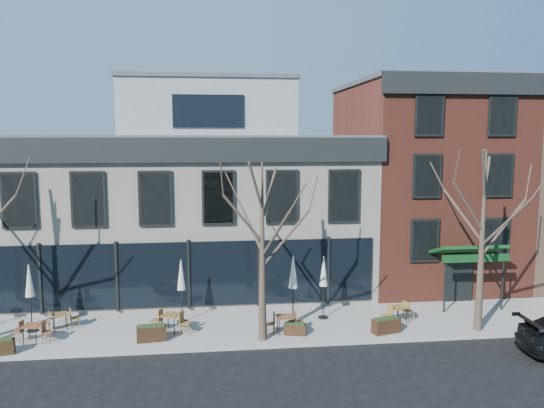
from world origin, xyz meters
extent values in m
plane|color=black|center=(0.00, 0.00, 0.00)|extent=(120.00, 120.00, 0.00)
cube|color=gray|center=(3.25, -2.15, 0.07)|extent=(33.50, 4.70, 0.15)
cube|color=silver|center=(0.00, 5.00, 4.00)|extent=(18.00, 10.00, 8.00)
cube|color=#47474C|center=(0.00, 5.00, 8.05)|extent=(18.30, 10.30, 0.30)
cube|color=black|center=(0.00, -0.12, 7.55)|extent=(18.30, 0.25, 1.10)
cube|color=black|center=(-9.12, 5.00, 7.55)|extent=(0.25, 10.30, 1.10)
cube|color=black|center=(0.00, -0.06, 1.90)|extent=(17.20, 0.12, 3.00)
cube|color=black|center=(-9.06, 4.00, 1.90)|extent=(0.12, 7.50, 3.00)
cube|color=gray|center=(1.00, 6.00, 9.60)|extent=(9.00, 6.50, 3.00)
cube|color=brown|center=(13.00, 5.00, 5.50)|extent=(8.00, 10.00, 11.00)
cube|color=#47474C|center=(13.00, 5.00, 11.05)|extent=(8.20, 10.20, 0.25)
cube|color=black|center=(13.00, -0.12, 10.60)|extent=(8.20, 0.25, 1.00)
cube|color=#0C3814|center=(13.00, -0.85, 2.90)|extent=(3.20, 1.66, 0.67)
cube|color=black|center=(13.00, -0.05, 1.25)|extent=(1.40, 0.10, 2.50)
cone|color=#382B21|center=(3.00, -3.90, 3.67)|extent=(0.34, 0.34, 7.04)
cylinder|color=#382B21|center=(3.95, -3.73, 4.18)|extent=(2.00, 0.46, 2.21)
cylinder|color=#382B21|center=(2.60, -3.04, 4.59)|extent=(0.93, 1.84, 1.91)
cylinder|color=#382B21|center=(2.25, -4.17, 5.04)|extent=(1.61, 0.68, 1.97)
cylinder|color=#382B21|center=(3.40, -4.76, 4.51)|extent=(0.93, 1.83, 2.03)
cone|color=#382B21|center=(12.00, -3.90, 3.89)|extent=(0.34, 0.34, 7.48)
cylinder|color=#382B21|center=(13.01, -3.72, 4.43)|extent=(2.12, 0.48, 2.35)
cylinder|color=#382B21|center=(11.57, -2.99, 4.86)|extent=(0.98, 1.94, 2.03)
cylinder|color=#382B21|center=(11.20, -4.19, 5.35)|extent=(1.71, 0.71, 2.09)
cylinder|color=#382B21|center=(12.42, -4.81, 4.78)|extent=(0.98, 1.94, 2.16)
cube|color=brown|center=(-5.94, -3.12, 0.83)|extent=(0.75, 0.75, 0.04)
cylinder|color=black|center=(-6.24, -3.33, 0.49)|extent=(0.04, 0.04, 0.67)
cylinder|color=black|center=(-5.72, -3.42, 0.49)|extent=(0.04, 0.04, 0.67)
cylinder|color=black|center=(-6.16, -2.82, 0.49)|extent=(0.04, 0.04, 0.67)
cylinder|color=black|center=(-5.64, -2.90, 0.49)|extent=(0.04, 0.04, 0.67)
cube|color=brown|center=(-5.26, -1.79, 0.80)|extent=(0.81, 0.81, 0.04)
cylinder|color=black|center=(-5.40, -2.12, 0.47)|extent=(0.04, 0.04, 0.64)
cylinder|color=black|center=(-4.94, -1.93, 0.47)|extent=(0.04, 0.04, 0.64)
cylinder|color=black|center=(-5.59, -1.65, 0.47)|extent=(0.04, 0.04, 0.64)
cylinder|color=black|center=(-5.12, -1.47, 0.47)|extent=(0.04, 0.04, 0.64)
cube|color=brown|center=(-0.65, -2.65, 0.88)|extent=(0.91, 0.91, 0.04)
cylinder|color=black|center=(-1.01, -2.80, 0.51)|extent=(0.04, 0.04, 0.72)
cylinder|color=black|center=(-0.50, -3.01, 0.51)|extent=(0.04, 0.04, 0.72)
cylinder|color=black|center=(-0.80, -2.28, 0.51)|extent=(0.04, 0.04, 0.72)
cylinder|color=black|center=(-0.28, -2.50, 0.51)|extent=(0.04, 0.04, 0.72)
cube|color=brown|center=(3.98, -3.27, 0.83)|extent=(0.67, 0.67, 0.04)
cylinder|color=black|center=(3.72, -3.54, 0.49)|extent=(0.04, 0.04, 0.67)
cylinder|color=black|center=(4.25, -3.53, 0.49)|extent=(0.04, 0.04, 0.67)
cylinder|color=black|center=(3.71, -3.02, 0.49)|extent=(0.04, 0.04, 0.67)
cylinder|color=black|center=(4.24, -3.01, 0.49)|extent=(0.04, 0.04, 0.67)
cube|color=brown|center=(9.00, -2.66, 0.84)|extent=(0.86, 0.86, 0.04)
cylinder|color=black|center=(8.85, -3.01, 0.49)|extent=(0.04, 0.04, 0.68)
cylinder|color=black|center=(9.34, -2.81, 0.49)|extent=(0.04, 0.04, 0.68)
cylinder|color=black|center=(8.66, -2.52, 0.49)|extent=(0.04, 0.04, 0.68)
cylinder|color=black|center=(9.15, -2.32, 0.49)|extent=(0.04, 0.04, 0.68)
cylinder|color=black|center=(-6.36, -1.88, 0.18)|extent=(0.45, 0.45, 0.06)
cylinder|color=black|center=(-6.36, -1.88, 1.28)|extent=(0.05, 0.05, 2.26)
cone|color=#B7BDAF|center=(-6.36, -1.88, 2.31)|extent=(0.37, 0.37, 1.34)
cylinder|color=black|center=(-0.26, -1.49, 0.18)|extent=(0.44, 0.44, 0.06)
cylinder|color=black|center=(-0.26, -1.49, 1.25)|extent=(0.05, 0.05, 2.20)
cone|color=beige|center=(-0.26, -1.49, 2.25)|extent=(0.36, 0.36, 1.30)
cylinder|color=black|center=(4.50, -2.17, 0.18)|extent=(0.47, 0.47, 0.06)
cylinder|color=black|center=(4.50, -2.17, 1.33)|extent=(0.05, 0.05, 2.37)
cone|color=silver|center=(4.50, -2.17, 2.41)|extent=(0.39, 0.39, 1.40)
cylinder|color=black|center=(5.92, -1.70, 0.18)|extent=(0.45, 0.45, 0.06)
cylinder|color=black|center=(5.92, -1.70, 1.27)|extent=(0.05, 0.05, 2.24)
cone|color=silver|center=(5.92, -1.70, 2.28)|extent=(0.37, 0.37, 1.32)
cube|color=black|center=(-1.35, -3.50, 0.44)|extent=(1.20, 0.60, 0.57)
cube|color=#1E3314|center=(-1.35, -3.50, 0.75)|extent=(1.07, 0.50, 0.09)
cube|color=#331F11|center=(4.37, -3.53, 0.37)|extent=(0.94, 0.57, 0.44)
cube|color=#1E3314|center=(4.37, -3.53, 0.61)|extent=(0.84, 0.48, 0.07)
cube|color=#331C11|center=(8.10, -3.76, 0.44)|extent=(1.23, 0.74, 0.57)
cube|color=#1E3314|center=(8.10, -3.76, 0.75)|extent=(1.09, 0.62, 0.09)
camera|label=1|loc=(1.00, -23.95, 8.10)|focal=35.00mm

